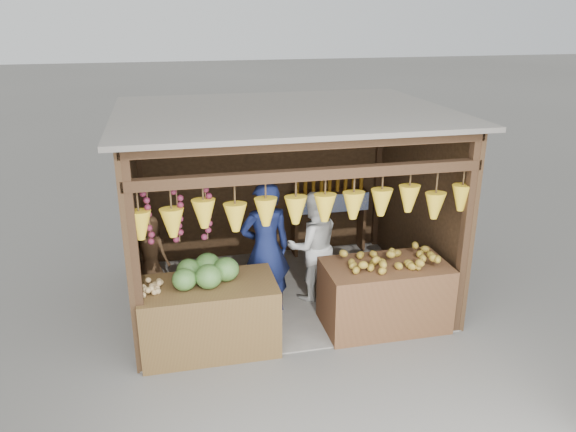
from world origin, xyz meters
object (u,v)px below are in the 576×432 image
at_px(counter_right, 384,295).
at_px(vendor_seated, 151,253).
at_px(man_standing, 266,249).
at_px(counter_left, 209,316).
at_px(woman_standing, 313,246).

xyz_separation_m(counter_right, vendor_seated, (-2.90, 1.19, 0.36)).
height_order(man_standing, vendor_seated, man_standing).
xyz_separation_m(counter_left, counter_right, (2.24, 0.03, 0.00)).
bearing_deg(counter_left, counter_right, 0.89).
height_order(counter_right, vendor_seated, vendor_seated).
distance_m(counter_right, man_standing, 1.65).
bearing_deg(vendor_seated, man_standing, -164.86).
bearing_deg(woman_standing, vendor_seated, -10.29).
distance_m(counter_left, man_standing, 1.20).
xyz_separation_m(man_standing, vendor_seated, (-1.48, 0.51, -0.13)).
bearing_deg(man_standing, woman_standing, -166.07).
bearing_deg(vendor_seated, counter_right, -168.08).
height_order(counter_right, man_standing, man_standing).
bearing_deg(woman_standing, man_standing, 15.90).
xyz_separation_m(counter_right, man_standing, (-1.42, 0.67, 0.49)).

